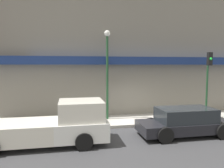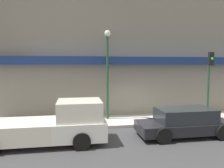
{
  "view_description": "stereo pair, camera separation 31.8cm",
  "coord_description": "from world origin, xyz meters",
  "px_view_note": "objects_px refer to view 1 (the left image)",
  "views": [
    {
      "loc": [
        -3.77,
        -11.41,
        3.47
      ],
      "look_at": [
        -1.34,
        1.0,
        2.37
      ],
      "focal_mm": 35.0,
      "sensor_mm": 36.0,
      "label": 1
    },
    {
      "loc": [
        -3.46,
        -11.46,
        3.47
      ],
      "look_at": [
        -1.34,
        1.0,
        2.37
      ],
      "focal_mm": 35.0,
      "sensor_mm": 36.0,
      "label": 2
    }
  ],
  "objects_px": {
    "pickup_truck": "(51,126)",
    "traffic_light": "(208,74)",
    "parked_car": "(185,122)",
    "street_lamp": "(107,64)",
    "fire_hydrant": "(175,115)"
  },
  "relations": [
    {
      "from": "pickup_truck",
      "to": "traffic_light",
      "type": "xyz_separation_m",
      "value": [
        9.18,
        2.35,
        2.12
      ]
    },
    {
      "from": "pickup_truck",
      "to": "street_lamp",
      "type": "relative_size",
      "value": 1.06
    },
    {
      "from": "parked_car",
      "to": "fire_hydrant",
      "type": "distance_m",
      "value": 2.53
    },
    {
      "from": "fire_hydrant",
      "to": "traffic_light",
      "type": "xyz_separation_m",
      "value": [
        2.08,
        -0.07,
        2.49
      ]
    },
    {
      "from": "fire_hydrant",
      "to": "traffic_light",
      "type": "bearing_deg",
      "value": -1.81
    },
    {
      "from": "parked_car",
      "to": "street_lamp",
      "type": "xyz_separation_m",
      "value": [
        -3.32,
        3.33,
        2.85
      ]
    },
    {
      "from": "pickup_truck",
      "to": "fire_hydrant",
      "type": "relative_size",
      "value": 9.61
    },
    {
      "from": "street_lamp",
      "to": "fire_hydrant",
      "type": "bearing_deg",
      "value": -12.73
    },
    {
      "from": "fire_hydrant",
      "to": "pickup_truck",
      "type": "bearing_deg",
      "value": -161.23
    },
    {
      "from": "fire_hydrant",
      "to": "traffic_light",
      "type": "relative_size",
      "value": 0.14
    },
    {
      "from": "traffic_light",
      "to": "fire_hydrant",
      "type": "bearing_deg",
      "value": 178.19
    },
    {
      "from": "parked_car",
      "to": "street_lamp",
      "type": "bearing_deg",
      "value": 133.76
    },
    {
      "from": "pickup_truck",
      "to": "parked_car",
      "type": "xyz_separation_m",
      "value": [
        6.38,
        -0.0,
        -0.15
      ]
    },
    {
      "from": "pickup_truck",
      "to": "fire_hydrant",
      "type": "xyz_separation_m",
      "value": [
        7.1,
        2.41,
        -0.37
      ]
    },
    {
      "from": "traffic_light",
      "to": "street_lamp",
      "type": "bearing_deg",
      "value": 170.91
    }
  ]
}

